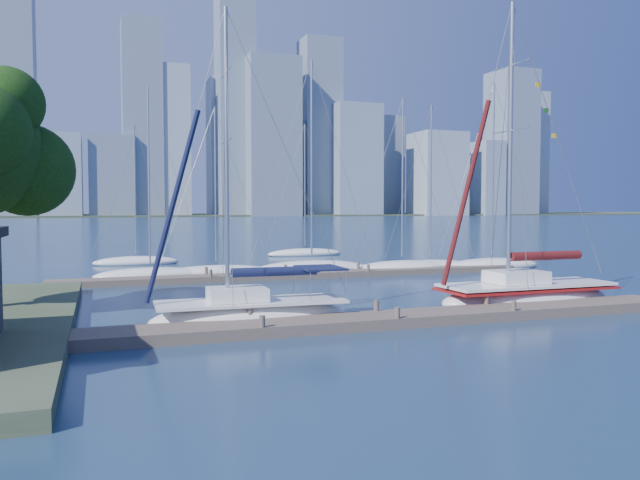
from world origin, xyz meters
name	(u,v)px	position (x,y,z in m)	size (l,w,h in m)	color
ground	(386,325)	(0.00, 0.00, 0.00)	(700.00, 700.00, 0.00)	navy
near_dock	(386,320)	(0.00, 0.00, 0.20)	(26.00, 2.00, 0.40)	brown
far_dock	(304,275)	(2.00, 16.00, 0.18)	(30.00, 1.80, 0.36)	brown
far_shore	(120,216)	(0.00, 320.00, 0.00)	(800.00, 100.00, 1.50)	#38472D
sailboat_navy	(251,298)	(-4.72, 1.89, 1.01)	(7.68, 2.71, 12.21)	white
sailboat_maroon	(526,282)	(7.94, 2.14, 1.07)	(8.63, 2.89, 13.88)	white
bg_boat_0	(150,275)	(-7.14, 18.76, 0.24)	(7.09, 4.39, 12.09)	white
bg_boat_1	(216,272)	(-3.01, 18.99, 0.23)	(7.80, 3.80, 11.12)	white
bg_boat_2	(312,268)	(3.32, 18.50, 0.30)	(8.42, 4.46, 14.52)	white
bg_boat_3	(402,268)	(9.43, 17.23, 0.26)	(7.38, 4.21, 12.18)	white
bg_boat_4	(430,266)	(11.81, 17.60, 0.25)	(6.92, 2.39, 11.83)	white
bg_boat_5	(492,265)	(16.45, 16.94, 0.27)	(8.09, 4.14, 13.60)	white
bg_boat_6	(136,262)	(-7.44, 28.82, 0.23)	(6.43, 2.05, 10.99)	white
bg_boat_7	(305,253)	(7.60, 32.99, 0.23)	(7.29, 3.40, 12.24)	white
skyline	(172,142)	(23.90, 290.36, 36.15)	(503.82, 51.31, 115.34)	gray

